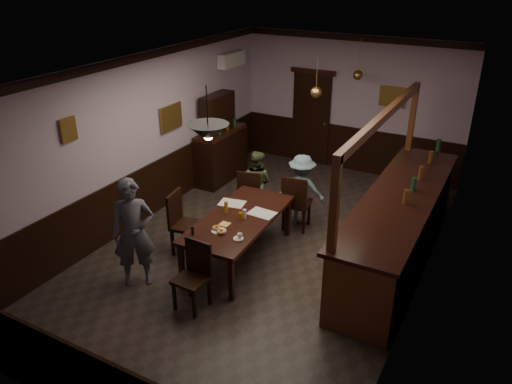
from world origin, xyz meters
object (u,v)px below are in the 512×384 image
Objects in this scene: pendant_iron at (208,132)px; chair_far_left at (250,193)px; person_standing at (134,233)px; bar_counter at (398,226)px; pendant_brass_far at (358,75)px; chair_side at (182,220)px; person_seated_left at (256,183)px; chair_near at (194,272)px; chair_far_right at (296,201)px; soda_can at (241,216)px; pendant_brass_mid at (316,92)px; person_seated_right at (301,190)px; dining_table at (239,221)px; coffee_cup at (240,236)px; sideboard at (220,146)px.

chair_far_left is at bearing 104.41° from pendant_iron.
chair_far_left is 2.61m from person_standing.
pendant_brass_far is (-1.69, 2.68, 1.68)m from bar_counter.
bar_counter is at bearing -74.92° from chair_side.
pendant_brass_far is at bearing -123.71° from chair_far_left.
person_standing is at bearing 79.90° from person_seated_left.
pendant_iron is (-0.03, 0.52, 1.85)m from chair_near.
pendant_iron is at bearing 72.22° from chair_far_right.
pendant_brass_mid is at bearing 83.10° from soda_can.
pendant_brass_mid is at bearing 152.60° from bar_counter.
pendant_iron is at bearing 92.08° from chair_far_left.
pendant_iron is at bearing -96.07° from pendant_brass_far.
person_seated_left is 3.05m from pendant_brass_far.
person_seated_left is (-0.03, 0.28, 0.08)m from chair_far_left.
chair_far_right reaches higher than chair_near.
person_standing is 1.27× the size of person_seated_right.
pendant_brass_far reaches higher than chair_far_left.
dining_table is at bearing 108.18° from person_seated_left.
soda_can is at bearing 109.68° from person_seated_left.
person_seated_right is 2.95m from pendant_iron.
pendant_brass_far is at bearing -114.73° from person_seated_left.
dining_table is 28.02× the size of coffee_cup.
person_standing is 2.33× the size of pendant_iron.
dining_table is 1.35m from chair_far_right.
pendant_brass_mid reaches higher than person_standing.
chair_far_left is 0.74× the size of person_seated_right.
chair_far_right is 0.95m from person_seated_left.
coffee_cup is (1.28, -0.31, 0.22)m from chair_side.
pendant_brass_far is (1.46, 4.11, 1.72)m from chair_side.
coffee_cup is 0.67× the size of soda_can.
pendant_brass_far is at bearing -109.00° from person_seated_right.
coffee_cup is 0.11× the size of pendant_iron.
person_seated_right is at bearing 78.87° from soda_can.
person_seated_left is (-0.52, 1.53, -0.06)m from dining_table.
person_seated_right reaches higher than dining_table.
chair_side is (-0.99, 1.07, 0.04)m from chair_near.
sideboard reaches higher than person_standing.
pendant_brass_mid is (1.26, 2.41, 1.72)m from chair_side.
person_standing is 21.02× the size of coffee_cup.
pendant_brass_mid reaches higher than coffee_cup.
soda_can is at bearing -150.43° from bar_counter.
soda_can is 0.03× the size of bar_counter.
pendant_brass_mid is at bearing 84.30° from pendant_iron.
bar_counter is (3.22, 2.47, -0.23)m from person_standing.
bar_counter is at bearing 51.62° from chair_near.
pendant_iron is at bearing -92.16° from soda_can.
coffee_cup is at bearing 102.56° from chair_far_left.
soda_can is (-0.00, 1.27, 0.27)m from chair_near.
chair_near is 2.91m from person_seated_left.
chair_far_right is (0.89, 0.03, 0.03)m from chair_far_left.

